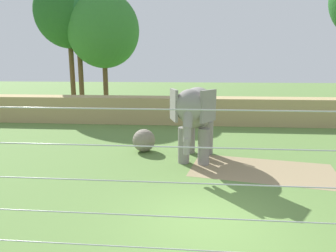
# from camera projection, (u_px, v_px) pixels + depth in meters

# --- Properties ---
(ground_plane) EXTENTS (120.00, 120.00, 0.00)m
(ground_plane) POSITION_uv_depth(u_px,v_px,m) (208.00, 221.00, 7.69)
(ground_plane) COLOR #5B7F3D
(dirt_patch) EXTENTS (5.69, 3.76, 0.01)m
(dirt_patch) POSITION_uv_depth(u_px,v_px,m) (262.00, 170.00, 11.43)
(dirt_patch) COLOR #937F5B
(dirt_patch) RESTS_ON ground
(embankment_wall) EXTENTS (36.00, 1.80, 1.75)m
(embankment_wall) POSITION_uv_depth(u_px,v_px,m) (200.00, 110.00, 20.25)
(embankment_wall) COLOR tan
(embankment_wall) RESTS_ON ground
(elephant) EXTENTS (1.96, 4.10, 3.06)m
(elephant) POSITION_uv_depth(u_px,v_px,m) (196.00, 112.00, 12.20)
(elephant) COLOR gray
(elephant) RESTS_ON ground
(enrichment_ball) EXTENTS (1.03, 1.03, 1.03)m
(enrichment_ball) POSITION_uv_depth(u_px,v_px,m) (144.00, 140.00, 13.78)
(enrichment_ball) COLOR gray
(enrichment_ball) RESTS_ON ground
(cable_fence) EXTENTS (8.87, 0.19, 3.44)m
(cable_fence) POSITION_uv_depth(u_px,v_px,m) (220.00, 216.00, 4.43)
(cable_fence) COLOR brown
(cable_fence) RESTS_ON ground
(tree_far_left) EXTENTS (4.85, 4.85, 10.83)m
(tree_far_left) POSITION_uv_depth(u_px,v_px,m) (77.00, 14.00, 26.48)
(tree_far_left) COLOR brown
(tree_far_left) RESTS_ON ground
(tree_right_of_centre) EXTENTS (6.23, 6.23, 10.09)m
(tree_right_of_centre) POSITION_uv_depth(u_px,v_px,m) (103.00, 30.00, 26.45)
(tree_right_of_centre) COLOR brown
(tree_right_of_centre) RESTS_ON ground
(tree_far_right) EXTENTS (5.85, 5.85, 11.42)m
(tree_far_right) POSITION_uv_depth(u_px,v_px,m) (69.00, 13.00, 26.71)
(tree_far_right) COLOR brown
(tree_far_right) RESTS_ON ground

